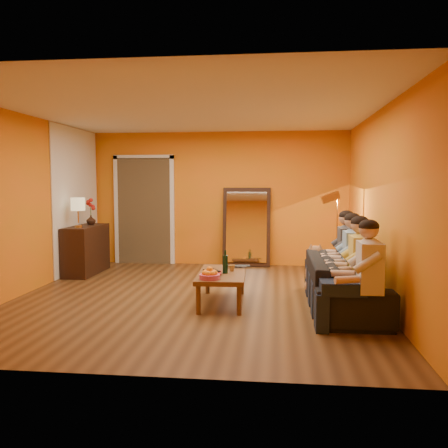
# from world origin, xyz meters

# --- Properties ---
(room_shell) EXTENTS (5.00, 5.50, 2.60)m
(room_shell) POSITION_xyz_m (0.00, 0.37, 1.30)
(room_shell) COLOR brown
(room_shell) RESTS_ON ground
(white_accent) EXTENTS (0.02, 1.90, 2.58)m
(white_accent) POSITION_xyz_m (-2.48, 1.75, 1.30)
(white_accent) COLOR white
(white_accent) RESTS_ON wall_left
(doorway_recess) EXTENTS (1.06, 0.30, 2.10)m
(doorway_recess) POSITION_xyz_m (-1.50, 2.83, 1.05)
(doorway_recess) COLOR #3F2D19
(doorway_recess) RESTS_ON floor
(door_jamb_left) EXTENTS (0.08, 0.06, 2.20)m
(door_jamb_left) POSITION_xyz_m (-2.07, 2.71, 1.05)
(door_jamb_left) COLOR white
(door_jamb_left) RESTS_ON wall_back
(door_jamb_right) EXTENTS (0.08, 0.06, 2.20)m
(door_jamb_right) POSITION_xyz_m (-0.93, 2.71, 1.05)
(door_jamb_right) COLOR white
(door_jamb_right) RESTS_ON wall_back
(door_header) EXTENTS (1.22, 0.06, 0.08)m
(door_header) POSITION_xyz_m (-1.50, 2.71, 2.12)
(door_header) COLOR white
(door_header) RESTS_ON wall_back
(mirror_frame) EXTENTS (0.92, 0.27, 1.51)m
(mirror_frame) POSITION_xyz_m (0.55, 2.63, 0.76)
(mirror_frame) COLOR black
(mirror_frame) RESTS_ON floor
(mirror_glass) EXTENTS (0.78, 0.21, 1.35)m
(mirror_glass) POSITION_xyz_m (0.55, 2.59, 0.76)
(mirror_glass) COLOR white
(mirror_glass) RESTS_ON mirror_frame
(sideboard) EXTENTS (0.44, 1.18, 0.85)m
(sideboard) POSITION_xyz_m (-2.24, 1.55, 0.42)
(sideboard) COLOR black
(sideboard) RESTS_ON floor
(table_lamp) EXTENTS (0.24, 0.24, 0.51)m
(table_lamp) POSITION_xyz_m (-2.24, 1.25, 1.10)
(table_lamp) COLOR beige
(table_lamp) RESTS_ON sideboard
(sofa) EXTENTS (2.22, 0.87, 0.65)m
(sofa) POSITION_xyz_m (2.00, -0.31, 0.32)
(sofa) COLOR black
(sofa) RESTS_ON floor
(coffee_table) EXTENTS (0.67, 1.25, 0.42)m
(coffee_table) POSITION_xyz_m (0.41, -0.29, 0.21)
(coffee_table) COLOR brown
(coffee_table) RESTS_ON floor
(floor_lamp) EXTENTS (0.30, 0.24, 1.44)m
(floor_lamp) POSITION_xyz_m (2.10, 1.22, 0.72)
(floor_lamp) COLOR #CB893B
(floor_lamp) RESTS_ON floor
(dog) EXTENTS (0.45, 0.65, 0.72)m
(dog) POSITION_xyz_m (1.73, 0.41, 0.36)
(dog) COLOR #A36749
(dog) RESTS_ON floor
(person_far_left) EXTENTS (0.70, 0.44, 1.22)m
(person_far_left) POSITION_xyz_m (2.13, -1.31, 0.61)
(person_far_left) COLOR beige
(person_far_left) RESTS_ON sofa
(person_mid_left) EXTENTS (0.70, 0.44, 1.22)m
(person_mid_left) POSITION_xyz_m (2.13, -0.76, 0.61)
(person_mid_left) COLOR gold
(person_mid_left) RESTS_ON sofa
(person_mid_right) EXTENTS (0.70, 0.44, 1.22)m
(person_mid_right) POSITION_xyz_m (2.13, -0.21, 0.61)
(person_mid_right) COLOR #7FA2C4
(person_mid_right) RESTS_ON sofa
(person_far_right) EXTENTS (0.70, 0.44, 1.22)m
(person_far_right) POSITION_xyz_m (2.13, 0.34, 0.61)
(person_far_right) COLOR #37363C
(person_far_right) RESTS_ON sofa
(fruit_bowl) EXTENTS (0.26, 0.26, 0.16)m
(fruit_bowl) POSITION_xyz_m (0.31, -0.74, 0.50)
(fruit_bowl) COLOR #C54571
(fruit_bowl) RESTS_ON coffee_table
(wine_bottle) EXTENTS (0.07, 0.07, 0.31)m
(wine_bottle) POSITION_xyz_m (0.46, -0.34, 0.58)
(wine_bottle) COLOR black
(wine_bottle) RESTS_ON coffee_table
(tumbler) EXTENTS (0.10, 0.10, 0.08)m
(tumbler) POSITION_xyz_m (0.53, -0.17, 0.46)
(tumbler) COLOR #B27F3F
(tumbler) RESTS_ON coffee_table
(laptop) EXTENTS (0.39, 0.27, 0.03)m
(laptop) POSITION_xyz_m (0.59, 0.06, 0.43)
(laptop) COLOR black
(laptop) RESTS_ON coffee_table
(book_lower) EXTENTS (0.22, 0.26, 0.02)m
(book_lower) POSITION_xyz_m (0.23, -0.49, 0.43)
(book_lower) COLOR black
(book_lower) RESTS_ON coffee_table
(book_mid) EXTENTS (0.21, 0.27, 0.02)m
(book_mid) POSITION_xyz_m (0.24, -0.48, 0.45)
(book_mid) COLOR #B41B14
(book_mid) RESTS_ON book_lower
(book_upper) EXTENTS (0.25, 0.27, 0.02)m
(book_upper) POSITION_xyz_m (0.23, -0.50, 0.47)
(book_upper) COLOR black
(book_upper) RESTS_ON book_mid
(vase) EXTENTS (0.16, 0.16, 0.17)m
(vase) POSITION_xyz_m (-2.24, 1.80, 0.94)
(vase) COLOR black
(vase) RESTS_ON sideboard
(flowers) EXTENTS (0.17, 0.17, 0.48)m
(flowers) POSITION_xyz_m (-2.24, 1.80, 1.21)
(flowers) COLOR #B41B14
(flowers) RESTS_ON vase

